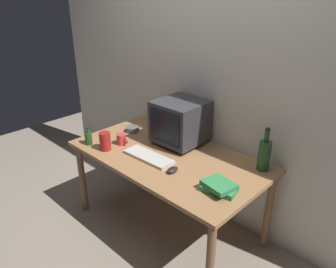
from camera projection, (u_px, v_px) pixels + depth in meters
name	position (u px, v px, depth m)	size (l,w,h in m)	color
ground_plane	(168.00, 226.00, 2.89)	(6.00, 6.00, 0.00)	gray
back_wall	(209.00, 76.00, 2.70)	(4.00, 0.08, 2.50)	silver
desk	(168.00, 163.00, 2.63)	(1.56, 0.85, 0.71)	#9E7047
crt_monitor	(180.00, 122.00, 2.72)	(0.39, 0.40, 0.37)	#333338
keyboard	(149.00, 157.00, 2.55)	(0.42, 0.15, 0.02)	beige
computer_mouse	(172.00, 170.00, 2.35)	(0.06, 0.10, 0.04)	black
bottle_tall	(264.00, 154.00, 2.35)	(0.09, 0.09, 0.33)	#1E4C23
bottle_short	(88.00, 138.00, 2.75)	(0.06, 0.06, 0.16)	#1E4C23
book_stack	(219.00, 187.00, 2.13)	(0.25, 0.20, 0.07)	#33894C
mug	(122.00, 139.00, 2.75)	(0.12, 0.08, 0.09)	#CC383D
cd_spindle	(132.00, 129.00, 3.01)	(0.12, 0.12, 0.04)	#595B66
metal_canister	(105.00, 141.00, 2.65)	(0.09, 0.09, 0.15)	#A51E19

